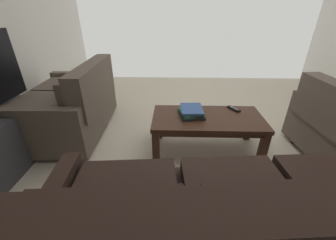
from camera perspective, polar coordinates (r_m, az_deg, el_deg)
name	(u,v)px	position (r m, az deg, el deg)	size (l,w,h in m)	color
ground_plane	(209,136)	(2.65, 11.05, -4.32)	(4.89, 4.92, 0.01)	beige
sofa_main	(245,235)	(1.26, 20.20, -27.41)	(2.09, 0.95, 0.92)	black
loveseat_near	(72,105)	(2.79, -24.77, 3.77)	(0.92, 1.34, 0.86)	black
coffee_table	(207,122)	(2.22, 10.66, -0.64)	(1.13, 0.56, 0.41)	#3D2316
tv_stand	(0,143)	(2.55, -38.89, -5.00)	(0.48, 1.15, 0.53)	#38383D
book_stack	(191,112)	(2.19, 6.35, 2.22)	(0.28, 0.31, 0.08)	black
tv_remote	(234,109)	(2.41, 17.48, 2.92)	(0.13, 0.16, 0.02)	black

